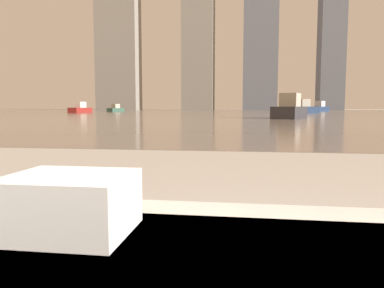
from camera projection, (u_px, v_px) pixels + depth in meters
towel_stack at (70, 204)px, 0.76m from camera, size 0.24×0.21×0.12m
harbor_water at (244, 112)px, 61.06m from camera, size 180.00×110.00×0.01m
harbor_boat_0 at (80, 109)px, 54.40m from camera, size 1.99×4.39×1.59m
harbor_boat_1 at (320, 108)px, 72.34m from camera, size 4.34×5.52×2.00m
harbor_boat_2 at (116, 109)px, 67.43m from camera, size 2.22×3.88×1.38m
harbor_boat_3 at (290, 110)px, 27.04m from camera, size 3.08×5.10×1.81m
harbor_boat_4 at (302, 108)px, 51.71m from camera, size 3.69×5.35×1.90m
skyline_tower_0 at (118, 2)px, 118.71m from camera, size 13.28×7.57×68.08m
skyline_tower_1 at (198, 42)px, 116.27m from camera, size 9.66×7.90×42.06m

